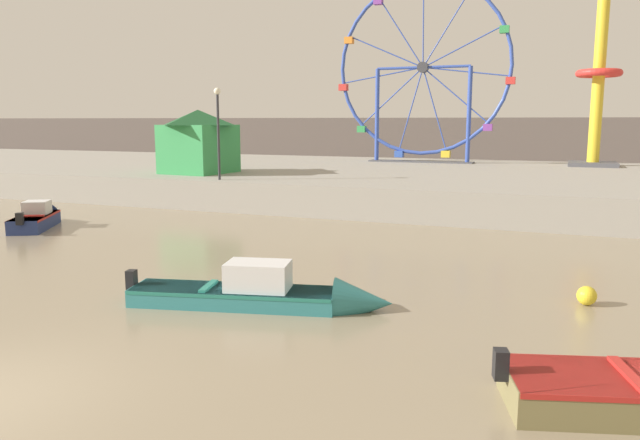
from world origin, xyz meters
name	(u,v)px	position (x,y,z in m)	size (l,w,h in m)	color
quay_promenade	(412,182)	(0.00, 28.43, 0.70)	(110.00, 20.80, 1.39)	gray
distant_town_skyline	(475,141)	(0.00, 53.50, 2.20)	(140.00, 3.00, 4.40)	#564C47
motorboat_navy_blue	(39,218)	(-11.07, 12.15, 0.35)	(2.81, 3.84, 1.30)	navy
motorboat_teal_painted	(276,294)	(2.30, 5.99, 0.30)	(6.09, 2.42, 1.35)	teal
ferris_wheel_blue_frame	(423,71)	(-0.89, 34.62, 7.33)	(11.56, 1.20, 11.83)	#334CA8
drop_tower_yellow_tower	(600,54)	(9.63, 35.14, 8.03)	(2.80, 2.80, 16.36)	gold
carnival_booth_green_kiosk	(199,140)	(-9.89, 21.90, 3.11)	(3.60, 3.90, 3.30)	#33934C
promenade_lamp_near	(218,121)	(-6.92, 18.98, 4.13)	(0.32, 0.32, 4.23)	#2D2D33
mooring_buoy_orange	(587,296)	(8.76, 8.75, 0.22)	(0.44, 0.44, 0.44)	yellow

